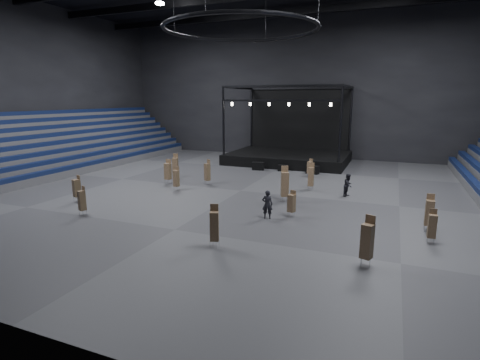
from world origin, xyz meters
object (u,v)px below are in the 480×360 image
at_px(chair_stack_8, 175,166).
at_px(chair_stack_6, 432,226).
at_px(chair_stack_9, 168,171).
at_px(flight_case_left, 258,166).
at_px(chair_stack_1, 207,172).
at_px(flight_case_mid, 283,168).
at_px(crew_member, 348,185).
at_px(flight_case_right, 313,170).
at_px(chair_stack_12, 311,176).
at_px(chair_stack_4, 310,167).
at_px(chair_stack_0, 214,225).
at_px(chair_stack_3, 429,212).
at_px(chair_stack_13, 77,188).
at_px(chair_stack_10, 367,240).
at_px(stage, 290,150).
at_px(chair_stack_7, 285,184).
at_px(chair_stack_5, 82,200).
at_px(chair_stack_11, 176,178).
at_px(man_center, 267,204).
at_px(chair_stack_2, 292,203).

bearing_deg(chair_stack_8, chair_stack_6, -36.45).
bearing_deg(chair_stack_9, flight_case_left, 53.21).
bearing_deg(chair_stack_1, flight_case_mid, 84.45).
bearing_deg(chair_stack_8, crew_member, -15.74).
height_order(flight_case_right, chair_stack_12, chair_stack_12).
relative_size(flight_case_mid, chair_stack_4, 0.56).
relative_size(chair_stack_0, chair_stack_3, 1.03).
height_order(chair_stack_3, chair_stack_13, chair_stack_3).
distance_m(flight_case_mid, chair_stack_10, 23.56).
distance_m(stage, chair_stack_13, 26.21).
height_order(stage, chair_stack_13, stage).
xyz_separation_m(chair_stack_7, chair_stack_13, (-14.62, -5.88, -0.33)).
bearing_deg(chair_stack_3, chair_stack_8, 161.24).
xyz_separation_m(flight_case_mid, chair_stack_3, (13.13, -14.94, 0.83)).
xyz_separation_m(stage, chair_stack_1, (-3.77, -15.08, -0.28)).
bearing_deg(chair_stack_6, chair_stack_4, 120.49).
bearing_deg(stage, flight_case_mid, -82.20).
relative_size(flight_case_right, chair_stack_13, 0.64).
relative_size(chair_stack_4, crew_member, 1.01).
distance_m(chair_stack_1, chair_stack_12, 9.32).
height_order(chair_stack_1, chair_stack_7, chair_stack_7).
xyz_separation_m(chair_stack_3, chair_stack_12, (-8.54, 7.51, 0.05)).
bearing_deg(chair_stack_7, flight_case_left, 94.41).
distance_m(chair_stack_4, chair_stack_8, 13.36).
relative_size(chair_stack_7, chair_stack_12, 1.16).
relative_size(chair_stack_1, chair_stack_3, 1.02).
distance_m(stage, chair_stack_9, 17.82).
relative_size(chair_stack_5, chair_stack_13, 0.98).
relative_size(flight_case_right, chair_stack_12, 0.55).
bearing_deg(flight_case_right, chair_stack_13, -129.30).
bearing_deg(chair_stack_12, chair_stack_6, -49.06).
height_order(chair_stack_9, chair_stack_12, chair_stack_12).
height_order(flight_case_left, chair_stack_0, chair_stack_0).
relative_size(flight_case_mid, chair_stack_10, 0.42).
bearing_deg(crew_member, chair_stack_11, 122.26).
xyz_separation_m(stage, chair_stack_4, (4.21, -8.23, -0.47)).
height_order(chair_stack_9, man_center, chair_stack_9).
distance_m(chair_stack_0, chair_stack_3, 12.69).
bearing_deg(chair_stack_3, chair_stack_10, -115.93).
distance_m(chair_stack_6, chair_stack_12, 12.83).
bearing_deg(chair_stack_2, chair_stack_11, 179.13).
relative_size(stage, flight_case_right, 10.82).
relative_size(chair_stack_2, chair_stack_11, 0.86).
relative_size(chair_stack_2, chair_stack_7, 0.65).
xyz_separation_m(flight_case_right, crew_member, (4.49, -8.11, 0.48)).
height_order(chair_stack_2, chair_stack_9, chair_stack_9).
bearing_deg(chair_stack_9, chair_stack_7, -17.15).
distance_m(chair_stack_0, chair_stack_4, 20.02).
bearing_deg(chair_stack_0, chair_stack_6, 1.97).
relative_size(chair_stack_7, chair_stack_11, 1.32).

